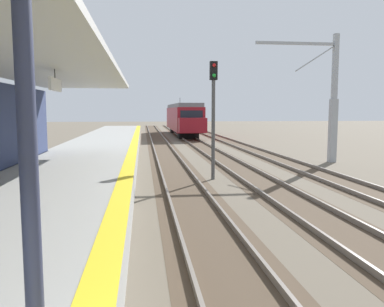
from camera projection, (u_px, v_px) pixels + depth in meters
The scene contains 7 objects.
station_platform at pixel (77, 172), 17.02m from camera, with size 5.00×80.00×0.91m.
track_pair_nearest_platform at pixel (172, 166), 21.55m from camera, with size 2.34×120.00×0.16m.
track_pair_middle at pixel (233, 165), 21.97m from camera, with size 2.34×120.00×0.16m.
track_pair_far_side at pixel (292, 164), 22.38m from camera, with size 2.34×120.00×0.16m.
approaching_train at pixel (183, 118), 49.02m from camera, with size 2.93×19.60×4.76m.
rail_signal_post at pixel (213, 108), 17.40m from camera, with size 0.32×0.34×5.20m.
catenary_pylon_far_side at pixel (329, 101), 23.24m from camera, with size 5.00×0.40×7.50m.
Camera 1 is at (0.32, -1.32, 3.07)m, focal length 37.00 mm.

